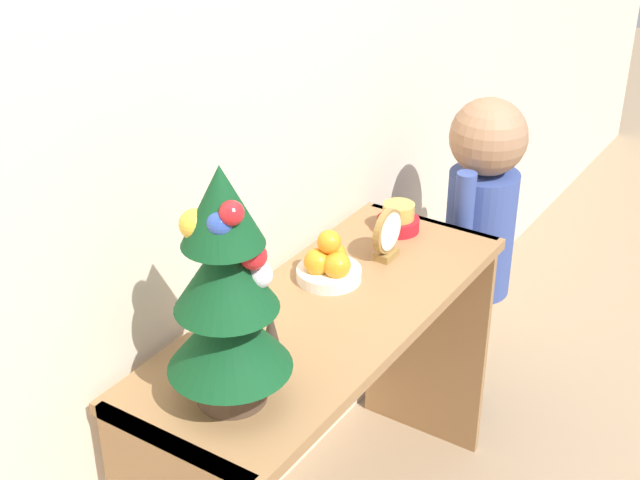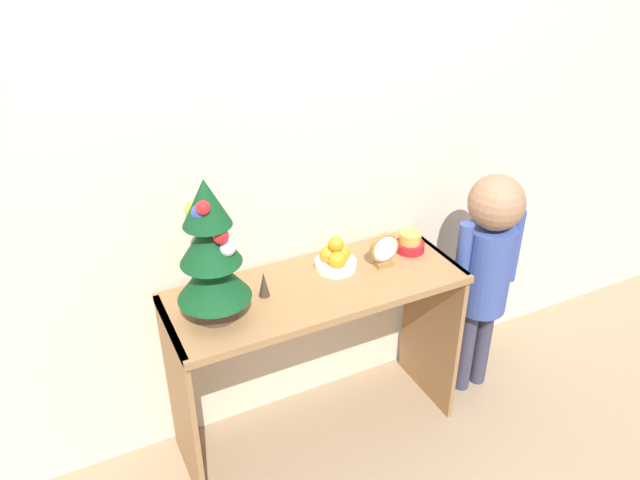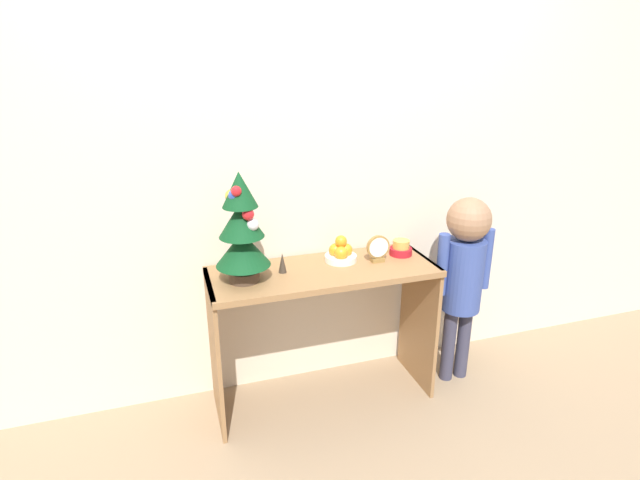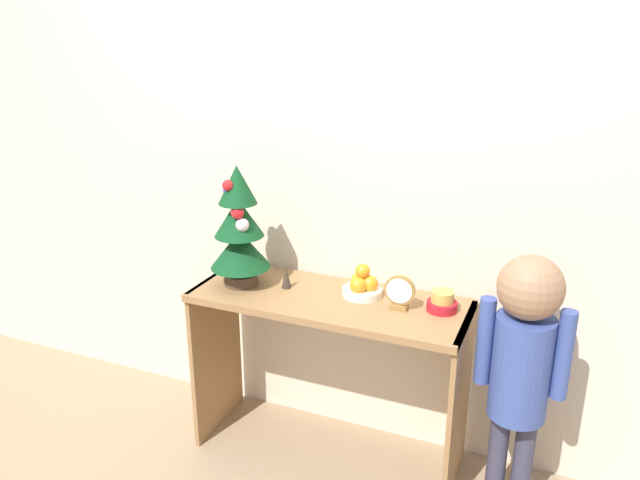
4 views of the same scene
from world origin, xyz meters
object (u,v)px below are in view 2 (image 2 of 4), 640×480
object	(u,v)px
figurine	(264,284)
child_figure	(488,258)
singing_bowl	(410,243)
fruit_bowl	(336,258)
desk_clock	(384,250)
mini_tree	(211,254)

from	to	relation	value
figurine	child_figure	distance (m)	0.97
singing_bowl	figurine	xyz separation A→B (m)	(-0.65, -0.04, 0.01)
figurine	child_figure	size ratio (longest dim) A/B	0.09
fruit_bowl	singing_bowl	bearing A→B (deg)	-2.74
desk_clock	mini_tree	bearing A→B (deg)	-177.92
desk_clock	child_figure	world-z (taller)	child_figure
fruit_bowl	mini_tree	bearing A→B (deg)	-169.74
figurine	singing_bowl	bearing A→B (deg)	3.15
singing_bowl	child_figure	size ratio (longest dim) A/B	0.11
mini_tree	figurine	xyz separation A→B (m)	(0.19, 0.04, -0.20)
mini_tree	singing_bowl	distance (m)	0.87
singing_bowl	child_figure	bearing A→B (deg)	-19.66
mini_tree	singing_bowl	bearing A→B (deg)	5.20
singing_bowl	desk_clock	size ratio (longest dim) A/B	0.84
figurine	child_figure	xyz separation A→B (m)	(0.96, -0.08, -0.11)
fruit_bowl	desk_clock	xyz separation A→B (m)	(0.17, -0.07, 0.02)
mini_tree	child_figure	size ratio (longest dim) A/B	0.49
desk_clock	child_figure	distance (m)	0.49
fruit_bowl	desk_clock	bearing A→B (deg)	-21.07
fruit_bowl	figurine	bearing A→B (deg)	-170.80
fruit_bowl	singing_bowl	size ratio (longest dim) A/B	1.38
singing_bowl	desk_clock	bearing A→B (deg)	-161.67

